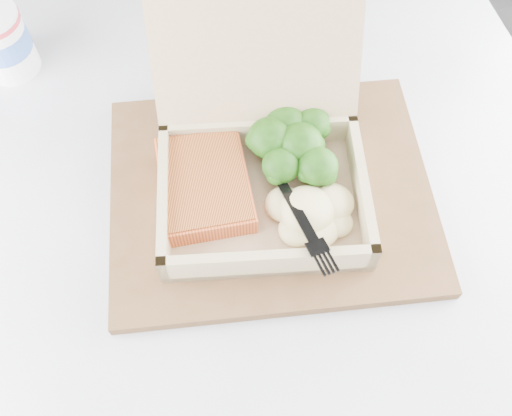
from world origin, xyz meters
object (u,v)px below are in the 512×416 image
object	(u,v)px
serving_tray	(271,193)
paper_cup	(1,40)
takeout_container	(261,149)
cafe_table	(246,278)

from	to	relation	value
serving_tray	paper_cup	xyz separation A→B (m)	(-0.26, 0.28, 0.04)
takeout_container	paper_cup	xyz separation A→B (m)	(-0.26, 0.26, -0.02)
paper_cup	serving_tray	bearing A→B (deg)	-47.01
cafe_table	paper_cup	xyz separation A→B (m)	(-0.22, 0.29, 0.24)
cafe_table	takeout_container	size ratio (longest dim) A/B	2.96
takeout_container	cafe_table	bearing A→B (deg)	-117.47
serving_tray	takeout_container	distance (m)	0.06
serving_tray	takeout_container	xyz separation A→B (m)	(-0.00, 0.02, 0.06)
serving_tray	cafe_table	bearing A→B (deg)	-160.29
takeout_container	paper_cup	size ratio (longest dim) A/B	3.33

